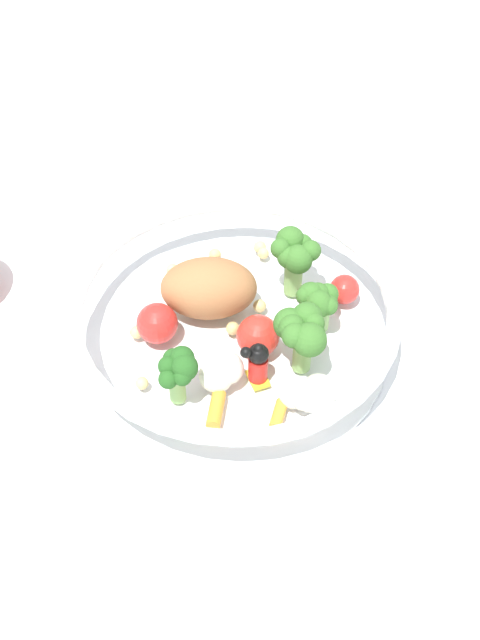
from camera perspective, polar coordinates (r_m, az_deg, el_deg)
name	(u,v)px	position (r m, az deg, el deg)	size (l,w,h in m)	color
ground_plane	(239,352)	(0.66, -0.06, -2.26)	(2.40, 2.40, 0.00)	white
food_container	(243,318)	(0.64, 0.20, 0.13)	(0.26, 0.26, 0.07)	white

